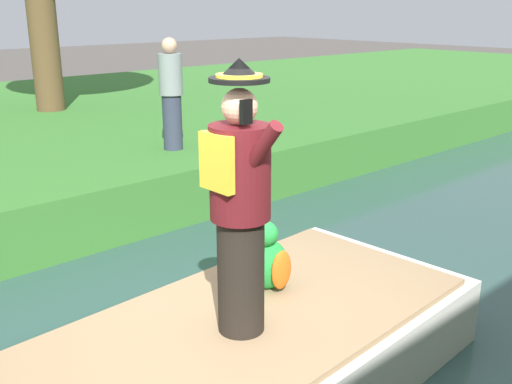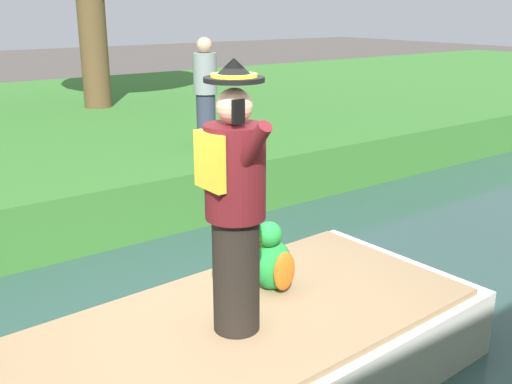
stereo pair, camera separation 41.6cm
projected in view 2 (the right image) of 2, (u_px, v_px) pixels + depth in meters
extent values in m
cube|color=silver|center=(220.00, 367.00, 4.25)|extent=(2.01, 4.28, 0.56)
cube|color=#997A56|center=(219.00, 330.00, 4.16)|extent=(1.84, 3.94, 0.05)
cylinder|color=black|center=(236.00, 274.00, 4.02)|extent=(0.32, 0.32, 0.82)
cylinder|color=#561419|center=(235.00, 172.00, 3.81)|extent=(0.40, 0.40, 0.62)
cube|color=gold|center=(210.00, 161.00, 3.67)|extent=(0.28, 0.06, 0.36)
sphere|color=#DBA884|center=(234.00, 106.00, 3.68)|extent=(0.23, 0.23, 0.23)
cylinder|color=black|center=(234.00, 79.00, 3.63)|extent=(0.38, 0.38, 0.03)
cone|color=black|center=(234.00, 68.00, 3.61)|extent=(0.26, 0.26, 0.12)
cylinder|color=gold|center=(234.00, 75.00, 3.62)|extent=(0.29, 0.29, 0.02)
cylinder|color=#561419|center=(250.00, 152.00, 3.56)|extent=(0.38, 0.09, 0.43)
cube|color=black|center=(238.00, 112.00, 3.55)|extent=(0.03, 0.08, 0.15)
ellipsoid|color=green|center=(273.00, 265.00, 4.67)|extent=(0.26, 0.32, 0.40)
sphere|color=green|center=(269.00, 234.00, 4.56)|extent=(0.20, 0.20, 0.20)
cone|color=yellow|center=(259.00, 238.00, 4.51)|extent=(0.09, 0.09, 0.09)
ellipsoid|color=orange|center=(262.00, 259.00, 4.77)|extent=(0.08, 0.20, 0.32)
ellipsoid|color=orange|center=(284.00, 271.00, 4.56)|extent=(0.08, 0.20, 0.32)
cylinder|color=brown|center=(92.00, 24.00, 11.91)|extent=(0.56, 0.56, 3.33)
cylinder|color=#33384C|center=(206.00, 121.00, 8.73)|extent=(0.28, 0.28, 0.80)
cylinder|color=gray|center=(205.00, 73.00, 8.52)|extent=(0.34, 0.34, 0.58)
sphere|color=#DBA884|center=(204.00, 45.00, 8.40)|extent=(0.22, 0.22, 0.22)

